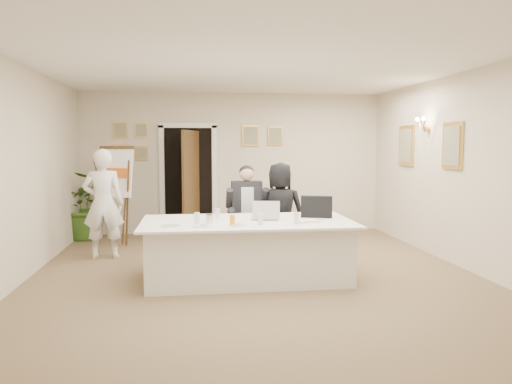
{
  "coord_description": "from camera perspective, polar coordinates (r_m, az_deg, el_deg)",
  "views": [
    {
      "loc": [
        -0.84,
        -6.53,
        1.75
      ],
      "look_at": [
        0.09,
        0.6,
        1.08
      ],
      "focal_mm": 35.0,
      "sensor_mm": 36.0,
      "label": 1
    }
  ],
  "objects": [
    {
      "name": "flip_chart",
      "position": [
        8.95,
        -15.37,
        -1.04
      ],
      "size": [
        0.62,
        0.46,
        1.7
      ],
      "color": "#3F2B14",
      "rests_on": "floor"
    },
    {
      "name": "wall_front",
      "position": [
        3.16,
        8.0,
        -1.06
      ],
      "size": [
        6.0,
        0.1,
        2.8
      ],
      "primitive_type": "cube",
      "color": "beige",
      "rests_on": "floor"
    },
    {
      "name": "plate_left",
      "position": [
        6.13,
        -9.71,
        -3.84
      ],
      "size": [
        0.27,
        0.27,
        0.01
      ],
      "primitive_type": "cylinder",
      "rotation": [
        0.0,
        0.0,
        0.16
      ],
      "color": "white",
      "rests_on": "conference_table"
    },
    {
      "name": "pictures_back_wall",
      "position": [
        10.0,
        -7.21,
        5.84
      ],
      "size": [
        3.4,
        0.06,
        0.8
      ],
      "primitive_type": null,
      "color": "gold",
      "rests_on": "wall_back"
    },
    {
      "name": "wall_back",
      "position": [
        10.07,
        -2.61,
        3.32
      ],
      "size": [
        6.0,
        0.1,
        2.8
      ],
      "primitive_type": "cube",
      "color": "beige",
      "rests_on": "floor"
    },
    {
      "name": "paper_stack",
      "position": [
        6.43,
        5.91,
        -3.3
      ],
      "size": [
        0.3,
        0.24,
        0.03
      ],
      "primitive_type": "cube",
      "rotation": [
        0.0,
        0.0,
        0.23
      ],
      "color": "white",
      "rests_on": "conference_table"
    },
    {
      "name": "floor",
      "position": [
        6.81,
        -0.08,
        -9.57
      ],
      "size": [
        7.0,
        7.0,
        0.0
      ],
      "primitive_type": "plane",
      "color": "brown",
      "rests_on": "ground"
    },
    {
      "name": "glass_a",
      "position": [
        6.31,
        -6.76,
        -2.96
      ],
      "size": [
        0.09,
        0.09,
        0.14
      ],
      "primitive_type": "cylinder",
      "rotation": [
        0.0,
        0.0,
        0.29
      ],
      "color": "silver",
      "rests_on": "conference_table"
    },
    {
      "name": "plate_near",
      "position": [
        6.1,
        -2.12,
        -3.81
      ],
      "size": [
        0.25,
        0.25,
        0.01
      ],
      "primitive_type": "cylinder",
      "rotation": [
        0.0,
        0.0,
        -0.2
      ],
      "color": "white",
      "rests_on": "conference_table"
    },
    {
      "name": "conference_table",
      "position": [
        6.58,
        -1.01,
        -6.58
      ],
      "size": [
        2.74,
        1.46,
        0.78
      ],
      "color": "white",
      "rests_on": "floor"
    },
    {
      "name": "steel_jug",
      "position": [
        6.32,
        -5.35,
        -3.07
      ],
      "size": [
        0.11,
        0.11,
        0.11
      ],
      "primitive_type": "cylinder",
      "rotation": [
        0.0,
        0.0,
        -0.16
      ],
      "color": "silver",
      "rests_on": "conference_table"
    },
    {
      "name": "wall_sconce",
      "position": [
        8.59,
        18.56,
        7.38
      ],
      "size": [
        0.2,
        0.3,
        0.24
      ],
      "primitive_type": null,
      "color": "#D58E44",
      "rests_on": "wall_right"
    },
    {
      "name": "potted_palm",
      "position": [
        9.88,
        -18.8,
        -1.43
      ],
      "size": [
        1.18,
        1.03,
        1.28
      ],
      "primitive_type": "imported",
      "rotation": [
        0.0,
        0.0,
        0.03
      ],
      "color": "#355E1F",
      "rests_on": "floor"
    },
    {
      "name": "glass_d",
      "position": [
        6.69,
        -4.46,
        -2.47
      ],
      "size": [
        0.08,
        0.08,
        0.14
      ],
      "primitive_type": "cylinder",
      "rotation": [
        0.0,
        0.0,
        -0.32
      ],
      "color": "silver",
      "rests_on": "conference_table"
    },
    {
      "name": "laptop_bag",
      "position": [
        6.82,
        6.95,
        -1.68
      ],
      "size": [
        0.44,
        0.23,
        0.29
      ],
      "primitive_type": "cube",
      "rotation": [
        0.0,
        0.0,
        -0.29
      ],
      "color": "black",
      "rests_on": "conference_table"
    },
    {
      "name": "standing_man",
      "position": [
        8.08,
        -17.05,
        -1.29
      ],
      "size": [
        0.63,
        0.42,
        1.71
      ],
      "primitive_type": "imported",
      "rotation": [
        0.0,
        0.0,
        3.16
      ],
      "color": "white",
      "rests_on": "floor"
    },
    {
      "name": "glass_b",
      "position": [
        6.15,
        0.51,
        -3.13
      ],
      "size": [
        0.08,
        0.08,
        0.14
      ],
      "primitive_type": "cylinder",
      "rotation": [
        0.0,
        0.0,
        0.32
      ],
      "color": "silver",
      "rests_on": "conference_table"
    },
    {
      "name": "wall_right",
      "position": [
        7.58,
        23.05,
        2.25
      ],
      "size": [
        0.1,
        7.0,
        2.8
      ],
      "primitive_type": "cube",
      "color": "beige",
      "rests_on": "floor"
    },
    {
      "name": "ceiling",
      "position": [
        6.67,
        -0.08,
        14.38
      ],
      "size": [
        6.0,
        7.0,
        0.02
      ],
      "primitive_type": "cube",
      "color": "white",
      "rests_on": "wall_back"
    },
    {
      "name": "glass_c",
      "position": [
        6.26,
        4.62,
        -3.01
      ],
      "size": [
        0.08,
        0.08,
        0.14
      ],
      "primitive_type": "cylinder",
      "rotation": [
        0.0,
        0.0,
        0.28
      ],
      "color": "silver",
      "rests_on": "conference_table"
    },
    {
      "name": "laptop",
      "position": [
        6.62,
        1.0,
        -1.93
      ],
      "size": [
        0.42,
        0.43,
        0.28
      ],
      "primitive_type": null,
      "rotation": [
        0.0,
        0.0,
        -0.19
      ],
      "color": "#B7BABC",
      "rests_on": "conference_table"
    },
    {
      "name": "doorway",
      "position": [
        9.88,
        -7.63,
        1.16
      ],
      "size": [
        1.14,
        0.86,
        2.2
      ],
      "color": "black",
      "rests_on": "floor"
    },
    {
      "name": "pictures_right_wall",
      "position": [
        8.62,
        18.91,
        5.03
      ],
      "size": [
        0.06,
        2.2,
        0.8
      ],
      "primitive_type": null,
      "color": "gold",
      "rests_on": "wall_right"
    },
    {
      "name": "standing_woman",
      "position": [
        7.61,
        2.8,
        -2.23
      ],
      "size": [
        0.81,
        0.6,
        1.5
      ],
      "primitive_type": "imported",
      "rotation": [
        0.0,
        0.0,
        2.96
      ],
      "color": "black",
      "rests_on": "floor"
    },
    {
      "name": "seated_man",
      "position": [
        7.67,
        -1.04,
        -2.29
      ],
      "size": [
        0.75,
        0.79,
        1.47
      ],
      "primitive_type": null,
      "rotation": [
        0.0,
        0.0,
        0.21
      ],
      "color": "black",
      "rests_on": "floor"
    },
    {
      "name": "wall_left",
      "position": [
        6.89,
        -25.69,
        1.88
      ],
      "size": [
        0.1,
        7.0,
        2.8
      ],
      "primitive_type": "cube",
      "color": "beige",
      "rests_on": "floor"
    },
    {
      "name": "oj_glass",
      "position": [
        6.1,
        -2.72,
        -3.26
      ],
      "size": [
        0.08,
        0.08,
        0.13
      ],
      "primitive_type": "cylinder",
      "rotation": [
        0.0,
        0.0,
        0.31
      ],
      "color": "orange",
      "rests_on": "conference_table"
    },
    {
      "name": "plate_mid",
      "position": [
        6.06,
        -6.18,
        -3.9
      ],
      "size": [
        0.26,
        0.26,
        0.01
      ],
      "primitive_type": "cylinder",
      "rotation": [
        0.0,
        0.0,
        0.28
      ],
      "color": "white",
      "rests_on": "conference_table"
    }
  ]
}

